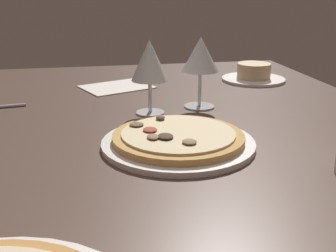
{
  "coord_description": "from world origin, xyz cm",
  "views": [
    {
      "loc": [
        75.07,
        -12.35,
        31.78
      ],
      "look_at": [
        2.51,
        1.38,
        7.0
      ],
      "focal_mm": 46.0,
      "sensor_mm": 36.0,
      "label": 1
    }
  ],
  "objects": [
    {
      "name": "wine_glass_far",
      "position": [
        -18.5,
        12.78,
        15.84
      ],
      "size": [
        8.33,
        8.33,
        16.28
      ],
      "color": "silver",
      "rests_on": "dining_table"
    },
    {
      "name": "dining_table",
      "position": [
        0.0,
        0.0,
        2.0
      ],
      "size": [
        150.0,
        110.0,
        4.0
      ],
      "primitive_type": "cube",
      "color": "brown",
      "rests_on": "ground"
    },
    {
      "name": "ramekin_on_saucer",
      "position": [
        -43.21,
        35.77,
        5.96
      ],
      "size": [
        18.54,
        18.54,
        5.17
      ],
      "color": "white",
      "rests_on": "dining_table"
    },
    {
      "name": "paper_menu",
      "position": [
        -41.92,
        -4.71,
        4.15
      ],
      "size": [
        19.66,
        21.79,
        0.3
      ],
      "primitive_type": "cube",
      "rotation": [
        0.0,
        0.0,
        0.4
      ],
      "color": "white",
      "rests_on": "dining_table"
    },
    {
      "name": "pizza_main",
      "position": [
        5.02,
        2.7,
        5.18
      ],
      "size": [
        27.33,
        27.33,
        3.39
      ],
      "color": "white",
      "rests_on": "dining_table"
    },
    {
      "name": "wine_glass_near",
      "position": [
        -15.58,
        0.79,
        15.42
      ],
      "size": [
        8.05,
        8.05,
        16.31
      ],
      "color": "silver",
      "rests_on": "dining_table"
    }
  ]
}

